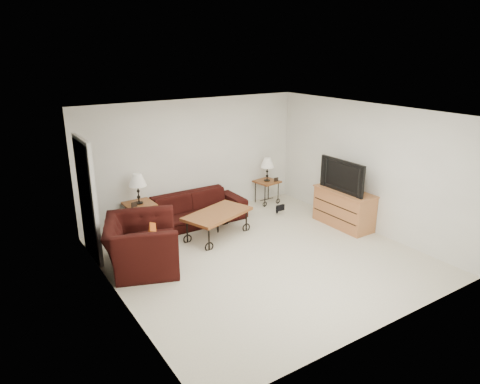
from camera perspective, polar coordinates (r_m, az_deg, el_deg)
name	(u,v)px	position (r m, az deg, el deg)	size (l,w,h in m)	color
ground	(262,257)	(7.67, 2.88, -8.50)	(5.00, 5.00, 0.00)	beige
wall_back	(194,158)	(9.26, -6.10, 4.42)	(5.00, 0.02, 2.50)	white
wall_front	(385,243)	(5.51, 18.54, -6.33)	(5.00, 0.02, 2.50)	white
wall_left	(114,220)	(6.15, -16.23, -3.51)	(0.02, 5.00, 2.50)	white
wall_right	(366,167)	(8.85, 16.29, 3.12)	(0.02, 5.00, 2.50)	white
ceiling	(264,113)	(6.92, 3.21, 10.32)	(5.00, 5.00, 0.00)	white
doorway	(87,201)	(7.74, -19.54, -1.14)	(0.08, 0.94, 2.04)	black
sofa	(195,209)	(9.01, -5.99, -2.23)	(2.13, 0.83, 0.62)	black
side_table_left	(140,218)	(8.77, -12.99, -3.30)	(0.55, 0.55, 0.60)	brown
side_table_right	(267,192)	(10.15, 3.54, 0.01)	(0.50, 0.50, 0.55)	brown
lamp_left	(138,189)	(8.57, -13.27, 0.42)	(0.34, 0.34, 0.60)	black
lamp_right	(267,169)	(10.00, 3.60, 2.98)	(0.31, 0.31, 0.55)	black
photo_frame_left	(134,205)	(8.47, -13.75, -1.61)	(0.12, 0.02, 0.10)	black
photo_frame_right	(276,179)	(10.03, 4.77, 1.65)	(0.11, 0.01, 0.09)	black
coffee_table	(218,224)	(8.36, -2.96, -4.29)	(1.32, 0.72, 0.50)	brown
armchair	(142,244)	(7.32, -12.80, -6.70)	(1.29, 1.13, 0.84)	black
throw_pillow	(151,237)	(7.29, -11.61, -5.88)	(0.38, 0.10, 0.38)	#C45319
tv_stand	(344,208)	(9.07, 13.51, -2.08)	(0.52, 1.26, 0.75)	#B87A44
television	(346,175)	(8.84, 13.76, 2.16)	(1.13, 0.15, 0.65)	black
backpack	(277,205)	(9.55, 4.92, -1.70)	(0.31, 0.24, 0.40)	black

